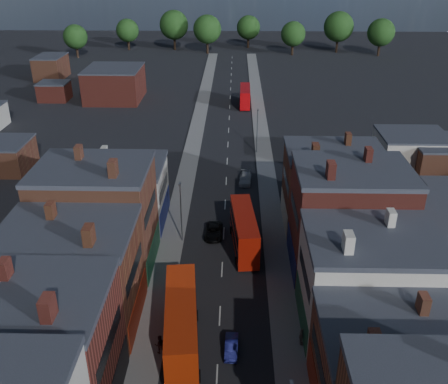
# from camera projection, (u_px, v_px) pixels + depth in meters

# --- Properties ---
(pavement_west) EXTENTS (3.00, 200.00, 0.12)m
(pavement_west) POSITION_uv_depth(u_px,v_px,m) (186.00, 175.00, 80.86)
(pavement_west) COLOR gray
(pavement_west) RESTS_ON ground
(pavement_east) EXTENTS (3.00, 200.00, 0.12)m
(pavement_east) POSITION_uv_depth(u_px,v_px,m) (267.00, 176.00, 80.58)
(pavement_east) COLOR gray
(pavement_east) RESTS_ON ground
(lamp_post_2) EXTENTS (0.25, 0.70, 8.12)m
(lamp_post_2) POSITION_uv_depth(u_px,v_px,m) (181.00, 208.00, 60.87)
(lamp_post_2) COLOR slate
(lamp_post_2) RESTS_ON ground
(lamp_post_3) EXTENTS (0.25, 0.70, 8.12)m
(lamp_post_3) POSITION_uv_depth(u_px,v_px,m) (257.00, 128.00, 87.49)
(lamp_post_3) COLOR slate
(lamp_post_3) RESTS_ON ground
(bus_0) EXTENTS (3.96, 12.36, 5.25)m
(bus_0) POSITION_uv_depth(u_px,v_px,m) (182.00, 325.00, 44.95)
(bus_0) COLOR red
(bus_0) RESTS_ON ground
(bus_1) EXTENTS (3.52, 11.05, 4.69)m
(bus_1) POSITION_uv_depth(u_px,v_px,m) (244.00, 230.00, 60.45)
(bus_1) COLOR red
(bus_1) RESTS_ON ground
(bus_2) EXTENTS (2.59, 9.87, 4.25)m
(bus_2) POSITION_uv_depth(u_px,v_px,m) (245.00, 96.00, 114.66)
(bus_2) COLOR #C1080C
(bus_2) RESTS_ON ground
(car_1) EXTENTS (1.28, 3.45, 1.13)m
(car_1) POSITION_uv_depth(u_px,v_px,m) (231.00, 347.00, 45.68)
(car_1) COLOR navy
(car_1) RESTS_ON ground
(car_2) EXTENTS (2.26, 4.70, 1.29)m
(car_2) POSITION_uv_depth(u_px,v_px,m) (214.00, 231.00, 63.85)
(car_2) COLOR black
(car_2) RESTS_ON ground
(car_3) EXTENTS (2.09, 4.61, 1.31)m
(car_3) POSITION_uv_depth(u_px,v_px,m) (245.00, 178.00, 78.26)
(car_3) COLOR #BEBEBE
(car_3) RESTS_ON ground
(ped_1) EXTENTS (1.03, 0.75, 1.90)m
(ped_1) POSITION_uv_depth(u_px,v_px,m) (160.00, 344.00, 45.25)
(ped_1) COLOR #381816
(ped_1) RESTS_ON pavement_west
(ped_3) EXTENTS (0.54, 1.08, 1.79)m
(ped_3) POSITION_uv_depth(u_px,v_px,m) (301.00, 337.00, 46.22)
(ped_3) COLOR #635D55
(ped_3) RESTS_ON pavement_east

